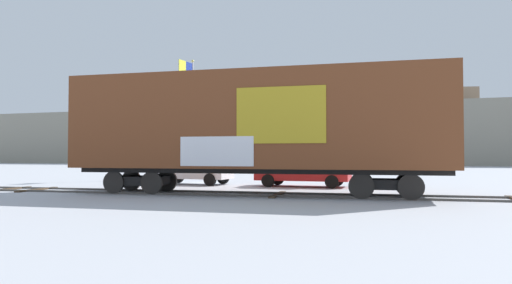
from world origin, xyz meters
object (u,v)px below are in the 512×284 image
freight_car (255,123)px  parked_car_white (193,170)px  parked_car_red (302,171)px  flagpole (190,100)px

freight_car → parked_car_white: bearing=134.4°
freight_car → parked_car_white: (-5.11, 5.22, -2.06)m
parked_car_red → parked_car_white: bearing=179.9°
flagpole → parked_car_red: 10.55m
flagpole → parked_car_red: size_ratio=1.70×
freight_car → parked_car_white: freight_car is taller
parked_car_white → parked_car_red: size_ratio=0.91×
freight_car → parked_car_red: (0.87, 5.21, -2.05)m
flagpole → parked_car_red: (8.40, -4.67, -4.36)m
flagpole → parked_car_red: flagpole is taller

